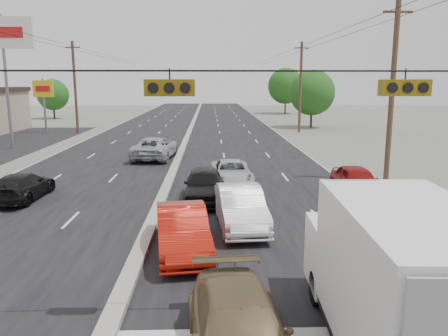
{
  "coord_description": "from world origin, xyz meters",
  "views": [
    {
      "loc": [
        2.34,
        -9.34,
        5.56
      ],
      "look_at": [
        2.89,
        7.77,
        2.2
      ],
      "focal_mm": 35.0,
      "sensor_mm": 36.0,
      "label": 1
    }
  ],
  "objects_px": {
    "queue_car_d": "(394,221)",
    "queue_car_e": "(357,182)",
    "tree_right_far": "(286,86)",
    "queue_car_b": "(240,208)",
    "utility_pole_right_c": "(300,87)",
    "oncoming_far": "(155,148)",
    "utility_pole_right_b": "(392,91)",
    "queue_car_c": "(231,173)",
    "pole_sign_far": "(43,93)",
    "tree_right_mid": "(312,93)",
    "tan_sedan": "(239,333)",
    "red_sedan": "(182,231)",
    "utility_pole_left_c": "(75,87)",
    "oncoming_near": "(22,187)",
    "box_truck": "(395,282)",
    "queue_car_a": "(204,185)",
    "pole_sign_billboard": "(2,41)",
    "tree_left_far": "(53,95)"
  },
  "relations": [
    {
      "from": "queue_car_c",
      "to": "oncoming_near",
      "type": "height_order",
      "value": "queue_car_c"
    },
    {
      "from": "tan_sedan",
      "to": "queue_car_d",
      "type": "relative_size",
      "value": 1.12
    },
    {
      "from": "pole_sign_billboard",
      "to": "box_truck",
      "type": "distance_m",
      "value": 36.61
    },
    {
      "from": "tree_right_mid",
      "to": "oncoming_far",
      "type": "distance_m",
      "value": 28.09
    },
    {
      "from": "tree_right_mid",
      "to": "queue_car_b",
      "type": "relative_size",
      "value": 1.49
    },
    {
      "from": "pole_sign_far",
      "to": "queue_car_d",
      "type": "bearing_deg",
      "value": -53.96
    },
    {
      "from": "queue_car_d",
      "to": "oncoming_near",
      "type": "bearing_deg",
      "value": 161.98
    },
    {
      "from": "tree_right_mid",
      "to": "oncoming_far",
      "type": "height_order",
      "value": "tree_right_mid"
    },
    {
      "from": "pole_sign_billboard",
      "to": "red_sedan",
      "type": "distance_m",
      "value": 29.58
    },
    {
      "from": "utility_pole_left_c",
      "to": "tree_right_mid",
      "type": "relative_size",
      "value": 1.4
    },
    {
      "from": "tree_left_far",
      "to": "queue_car_e",
      "type": "bearing_deg",
      "value": -56.9
    },
    {
      "from": "utility_pole_left_c",
      "to": "tan_sedan",
      "type": "height_order",
      "value": "utility_pole_left_c"
    },
    {
      "from": "tree_left_far",
      "to": "queue_car_d",
      "type": "relative_size",
      "value": 1.44
    },
    {
      "from": "utility_pole_right_b",
      "to": "queue_car_c",
      "type": "xyz_separation_m",
      "value": [
        -9.0,
        -0.73,
        -4.45
      ]
    },
    {
      "from": "tree_right_far",
      "to": "queue_car_a",
      "type": "xyz_separation_m",
      "value": [
        -13.95,
        -59.19,
        -4.17
      ]
    },
    {
      "from": "queue_car_b",
      "to": "utility_pole_right_c",
      "type": "bearing_deg",
      "value": 70.74
    },
    {
      "from": "tree_right_mid",
      "to": "queue_car_a",
      "type": "xyz_separation_m",
      "value": [
        -12.95,
        -34.19,
        -3.55
      ]
    },
    {
      "from": "queue_car_b",
      "to": "queue_car_e",
      "type": "xyz_separation_m",
      "value": [
        6.1,
        4.58,
        -0.05
      ]
    },
    {
      "from": "tree_right_mid",
      "to": "oncoming_near",
      "type": "bearing_deg",
      "value": -122.8
    },
    {
      "from": "tan_sedan",
      "to": "queue_car_c",
      "type": "relative_size",
      "value": 1.01
    },
    {
      "from": "tan_sedan",
      "to": "utility_pole_left_c",
      "type": "bearing_deg",
      "value": 105.58
    },
    {
      "from": "queue_car_d",
      "to": "oncoming_near",
      "type": "distance_m",
      "value": 16.72
    },
    {
      "from": "queue_car_b",
      "to": "oncoming_near",
      "type": "bearing_deg",
      "value": 152.72
    },
    {
      "from": "tan_sedan",
      "to": "oncoming_far",
      "type": "relative_size",
      "value": 0.82
    },
    {
      "from": "tree_left_far",
      "to": "queue_car_b",
      "type": "distance_m",
      "value": 58.94
    },
    {
      "from": "queue_car_e",
      "to": "box_truck",
      "type": "bearing_deg",
      "value": -106.45
    },
    {
      "from": "queue_car_b",
      "to": "pole_sign_far",
      "type": "bearing_deg",
      "value": 116.51
    },
    {
      "from": "pole_sign_far",
      "to": "box_truck",
      "type": "relative_size",
      "value": 0.88
    },
    {
      "from": "tree_right_far",
      "to": "queue_car_c",
      "type": "relative_size",
      "value": 1.73
    },
    {
      "from": "tree_left_far",
      "to": "queue_car_c",
      "type": "height_order",
      "value": "tree_left_far"
    },
    {
      "from": "pole_sign_far",
      "to": "tree_right_mid",
      "type": "height_order",
      "value": "tree_right_mid"
    },
    {
      "from": "queue_car_d",
      "to": "queue_car_e",
      "type": "xyz_separation_m",
      "value": [
        0.59,
        5.9,
        0.12
      ]
    },
    {
      "from": "tan_sedan",
      "to": "tree_right_mid",
      "type": "bearing_deg",
      "value": 70.64
    },
    {
      "from": "utility_pole_right_c",
      "to": "oncoming_far",
      "type": "height_order",
      "value": "utility_pole_right_c"
    },
    {
      "from": "red_sedan",
      "to": "queue_car_c",
      "type": "xyz_separation_m",
      "value": [
        2.1,
        9.86,
        -0.11
      ]
    },
    {
      "from": "oncoming_near",
      "to": "queue_car_a",
      "type": "bearing_deg",
      "value": 178.27
    },
    {
      "from": "queue_car_e",
      "to": "queue_car_a",
      "type": "bearing_deg",
      "value": -175.36
    },
    {
      "from": "tree_right_mid",
      "to": "oncoming_near",
      "type": "height_order",
      "value": "tree_right_mid"
    },
    {
      "from": "tree_right_mid",
      "to": "tan_sedan",
      "type": "relative_size",
      "value": 1.5
    },
    {
      "from": "tree_right_far",
      "to": "queue_car_e",
      "type": "xyz_separation_m",
      "value": [
        -6.4,
        -58.48,
        -4.22
      ]
    },
    {
      "from": "queue_car_e",
      "to": "utility_pole_right_c",
      "type": "bearing_deg",
      "value": 83.46
    },
    {
      "from": "tree_right_far",
      "to": "queue_car_b",
      "type": "height_order",
      "value": "tree_right_far"
    },
    {
      "from": "tree_left_far",
      "to": "queue_car_c",
      "type": "relative_size",
      "value": 1.3
    },
    {
      "from": "tan_sedan",
      "to": "queue_car_e",
      "type": "height_order",
      "value": "queue_car_e"
    },
    {
      "from": "tree_right_far",
      "to": "queue_car_b",
      "type": "bearing_deg",
      "value": -101.21
    },
    {
      "from": "tree_right_far",
      "to": "red_sedan",
      "type": "xyz_separation_m",
      "value": [
        -14.6,
        -65.59,
        -4.2
      ]
    },
    {
      "from": "utility_pole_right_b",
      "to": "queue_car_c",
      "type": "bearing_deg",
      "value": -175.37
    },
    {
      "from": "pole_sign_billboard",
      "to": "box_truck",
      "type": "height_order",
      "value": "pole_sign_billboard"
    },
    {
      "from": "pole_sign_far",
      "to": "queue_car_e",
      "type": "height_order",
      "value": "pole_sign_far"
    },
    {
      "from": "queue_car_b",
      "to": "queue_car_c",
      "type": "height_order",
      "value": "queue_car_b"
    }
  ]
}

